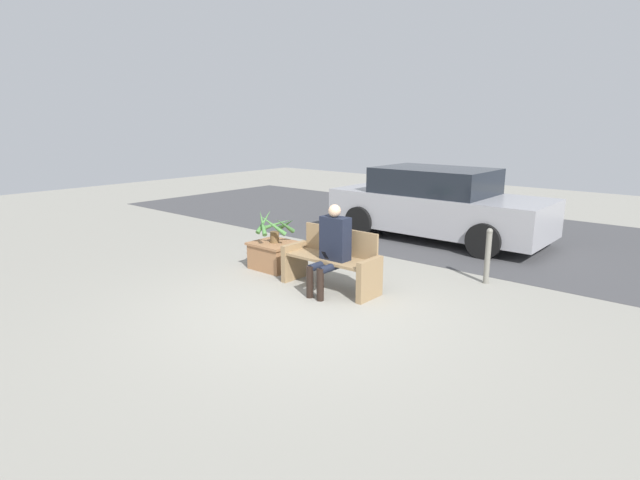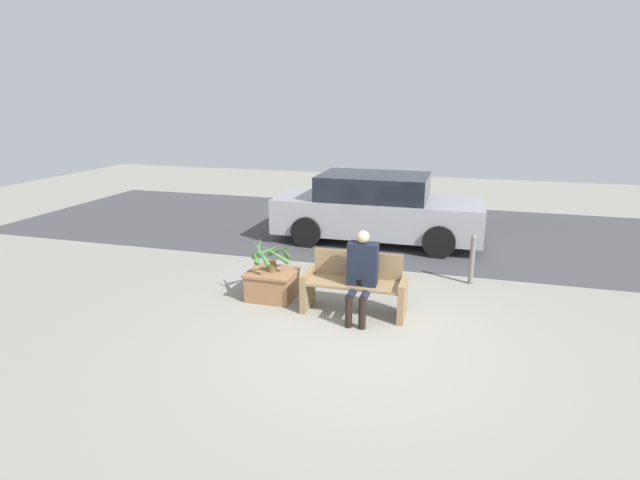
# 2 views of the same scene
# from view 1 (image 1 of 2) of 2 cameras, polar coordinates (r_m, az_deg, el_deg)

# --- Properties ---
(ground_plane) EXTENTS (30.00, 30.00, 0.00)m
(ground_plane) POSITION_cam_1_polar(r_m,az_deg,el_deg) (6.76, -1.54, -7.79)
(ground_plane) COLOR gray
(road_surface) EXTENTS (20.00, 6.00, 0.01)m
(road_surface) POSITION_cam_1_polar(r_m,az_deg,el_deg) (11.68, 18.31, 0.64)
(road_surface) COLOR #424244
(road_surface) RESTS_ON ground_plane
(bench) EXTENTS (1.53, 0.53, 0.89)m
(bench) POSITION_cam_1_polar(r_m,az_deg,el_deg) (7.45, 1.40, -2.40)
(bench) COLOR #8C704C
(bench) RESTS_ON ground_plane
(person_seated) EXTENTS (0.43, 0.61, 1.30)m
(person_seated) POSITION_cam_1_polar(r_m,az_deg,el_deg) (7.16, 1.34, -0.58)
(person_seated) COLOR black
(person_seated) RESTS_ON ground_plane
(planter_box) EXTENTS (0.76, 0.68, 0.45)m
(planter_box) POSITION_cam_1_polar(r_m,az_deg,el_deg) (8.51, -5.17, -1.64)
(planter_box) COLOR #936642
(planter_box) RESTS_ON ground_plane
(potted_plant) EXTENTS (0.71, 0.72, 0.54)m
(potted_plant) POSITION_cam_1_polar(r_m,az_deg,el_deg) (8.40, -5.22, 1.60)
(potted_plant) COLOR brown
(potted_plant) RESTS_ON planter_box
(parked_car) EXTENTS (4.50, 1.98, 1.50)m
(parked_car) POSITION_cam_1_polar(r_m,az_deg,el_deg) (10.84, 13.25, 3.98)
(parked_car) COLOR #99999E
(parked_car) RESTS_ON ground_plane
(bollard_post) EXTENTS (0.09, 0.09, 0.87)m
(bollard_post) POSITION_cam_1_polar(r_m,az_deg,el_deg) (8.06, 18.63, -1.62)
(bollard_post) COLOR slate
(bollard_post) RESTS_ON ground_plane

